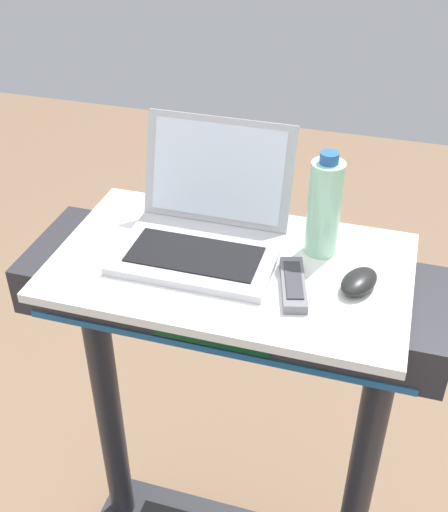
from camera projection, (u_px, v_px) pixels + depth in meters
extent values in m
cylinder|color=#28282D|center=(109.00, 411.00, 1.74)|extent=(0.07, 0.07, 0.87)
cylinder|color=#28282D|center=(362.00, 472.00, 1.58)|extent=(0.07, 0.07, 0.87)
cube|color=#28282D|center=(231.00, 291.00, 1.37)|extent=(0.90, 0.28, 0.11)
cube|color=#0C3F19|center=(211.00, 334.00, 1.26)|extent=(0.24, 0.01, 0.06)
cube|color=#1E598C|center=(211.00, 350.00, 1.29)|extent=(0.81, 0.00, 0.02)
cube|color=white|center=(231.00, 266.00, 1.34)|extent=(0.74, 0.44, 0.02)
cube|color=#B7B7BC|center=(198.00, 254.00, 1.34)|extent=(0.33, 0.23, 0.02)
cube|color=black|center=(195.00, 254.00, 1.32)|extent=(0.27, 0.13, 0.00)
cube|color=#B7B7BC|center=(218.00, 171.00, 1.39)|extent=(0.33, 0.07, 0.22)
cube|color=white|center=(217.00, 171.00, 1.39)|extent=(0.29, 0.06, 0.20)
ellipsoid|color=black|center=(359.00, 282.00, 1.25)|extent=(0.09, 0.11, 0.03)
cylinder|color=#9EDBB2|center=(324.00, 209.00, 1.31)|extent=(0.07, 0.07, 0.21)
cylinder|color=#2659A5|center=(329.00, 158.00, 1.24)|extent=(0.04, 0.04, 0.02)
cube|color=slate|center=(293.00, 284.00, 1.25)|extent=(0.09, 0.17, 0.02)
cube|color=#333338|center=(294.00, 280.00, 1.25)|extent=(0.06, 0.12, 0.00)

